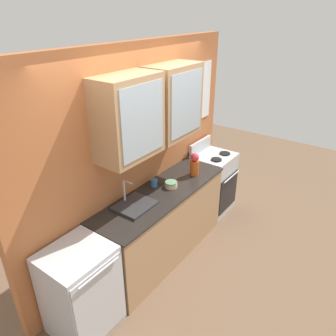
# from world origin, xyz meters

# --- Properties ---
(ground_plane) EXTENTS (10.00, 10.00, 0.00)m
(ground_plane) POSITION_xyz_m (0.00, 0.00, 0.00)
(ground_plane) COLOR brown
(back_wall_unit) EXTENTS (3.49, 0.48, 2.59)m
(back_wall_unit) POSITION_xyz_m (0.01, 0.27, 1.50)
(back_wall_unit) COLOR #B76638
(back_wall_unit) RESTS_ON ground_plane
(counter) EXTENTS (1.96, 0.60, 0.93)m
(counter) POSITION_xyz_m (0.00, 0.00, 0.47)
(counter) COLOR #A87F56
(counter) RESTS_ON ground_plane
(stove_range) EXTENTS (0.59, 0.58, 1.11)m
(stove_range) POSITION_xyz_m (1.29, -0.00, 0.47)
(stove_range) COLOR silver
(stove_range) RESTS_ON ground_plane
(sink_faucet) EXTENTS (0.42, 0.35, 0.29)m
(sink_faucet) POSITION_xyz_m (-0.43, 0.06, 0.95)
(sink_faucet) COLOR #2D2D30
(sink_faucet) RESTS_ON counter
(bowl_stack) EXTENTS (0.15, 0.15, 0.07)m
(bowl_stack) POSITION_xyz_m (0.15, -0.02, 0.97)
(bowl_stack) COLOR #E0AD7F
(bowl_stack) RESTS_ON counter
(vase) EXTENTS (0.12, 0.12, 0.30)m
(vase) POSITION_xyz_m (0.60, -0.08, 1.08)
(vase) COLOR #BF4C19
(vase) RESTS_ON counter
(cup_near_sink) EXTENTS (0.12, 0.09, 0.10)m
(cup_near_sink) POSITION_xyz_m (0.06, 0.16, 0.98)
(cup_near_sink) COLOR #38608C
(cup_near_sink) RESTS_ON counter
(dishwasher) EXTENTS (0.61, 0.59, 0.93)m
(dishwasher) POSITION_xyz_m (-1.30, -0.00, 0.47)
(dishwasher) COLOR silver
(dishwasher) RESTS_ON ground_plane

